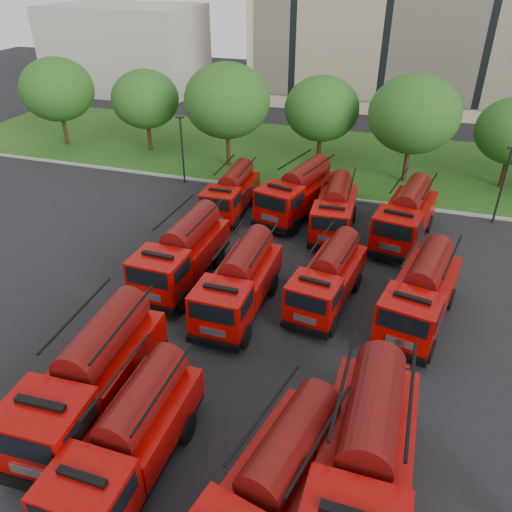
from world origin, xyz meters
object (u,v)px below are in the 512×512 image
(fire_truck_4, at_px, (183,253))
(firefighter_5, at_px, (387,378))
(fire_truck_0, at_px, (91,376))
(fire_truck_3, at_px, (364,461))
(fire_truck_1, at_px, (130,439))
(fire_truck_8, at_px, (232,193))
(fire_truck_6, at_px, (328,277))
(fire_truck_10, at_px, (335,209))
(firefighter_3, at_px, (377,437))
(fire_truck_2, at_px, (273,490))
(fire_truck_7, at_px, (421,293))
(fire_truck_11, at_px, (406,216))
(firefighter_4, at_px, (122,368))
(fire_truck_5, at_px, (240,282))
(fire_truck_9, at_px, (298,192))

(fire_truck_4, xyz_separation_m, firefighter_5, (11.03, -4.20, -1.66))
(fire_truck_0, height_order, fire_truck_3, fire_truck_3)
(fire_truck_1, relative_size, fire_truck_8, 1.06)
(fire_truck_6, xyz_separation_m, fire_truck_10, (-1.04, 7.68, 0.05))
(fire_truck_0, distance_m, firefighter_3, 10.61)
(fire_truck_2, xyz_separation_m, fire_truck_7, (3.74, 11.65, -0.03))
(fire_truck_10, xyz_separation_m, firefighter_5, (4.44, -12.17, -1.53))
(fire_truck_8, height_order, fire_truck_11, fire_truck_11)
(fire_truck_3, bearing_deg, fire_truck_7, 82.90)
(fire_truck_2, bearing_deg, firefighter_4, 163.04)
(fire_truck_3, bearing_deg, fire_truck_5, 130.38)
(firefighter_4, bearing_deg, fire_truck_0, 151.76)
(firefighter_3, distance_m, firefighter_5, 3.12)
(fire_truck_3, xyz_separation_m, fire_truck_10, (-4.05, 17.88, -0.31))
(fire_truck_3, relative_size, firefighter_3, 4.69)
(fire_truck_7, distance_m, firefighter_3, 7.68)
(firefighter_5, bearing_deg, fire_truck_4, -0.41)
(firefighter_3, bearing_deg, fire_truck_6, -84.69)
(fire_truck_9, bearing_deg, fire_truck_6, -52.87)
(fire_truck_8, bearing_deg, fire_truck_9, 11.65)
(firefighter_3, bearing_deg, fire_truck_5, -56.58)
(fire_truck_4, bearing_deg, fire_truck_6, 3.87)
(fire_truck_8, xyz_separation_m, fire_truck_11, (11.25, -0.38, 0.18))
(fire_truck_6, bearing_deg, firefighter_3, -58.51)
(fire_truck_0, relative_size, fire_truck_11, 1.04)
(fire_truck_1, bearing_deg, firefighter_4, 126.42)
(fire_truck_10, height_order, firefighter_4, fire_truck_10)
(fire_truck_7, xyz_separation_m, firefighter_3, (-1.02, -7.44, -1.61))
(fire_truck_4, bearing_deg, fire_truck_5, -21.53)
(fire_truck_7, relative_size, fire_truck_11, 0.98)
(fire_truck_0, bearing_deg, fire_truck_9, 77.85)
(firefighter_5, bearing_deg, firefighter_4, 35.11)
(fire_truck_7, relative_size, fire_truck_8, 1.14)
(fire_truck_8, xyz_separation_m, fire_truck_10, (7.01, -0.50, 0.06))
(firefighter_3, bearing_deg, firefighter_5, -109.53)
(fire_truck_5, distance_m, fire_truck_11, 12.03)
(fire_truck_7, height_order, firefighter_4, fire_truck_7)
(fire_truck_4, xyz_separation_m, firefighter_3, (10.96, -7.32, -1.66))
(fire_truck_0, relative_size, fire_truck_1, 1.14)
(fire_truck_0, bearing_deg, firefighter_5, 23.70)
(fire_truck_10, bearing_deg, firefighter_4, -116.24)
(fire_truck_2, relative_size, firefighter_5, 4.38)
(firefighter_3, bearing_deg, fire_truck_4, -52.02)
(firefighter_3, bearing_deg, fire_truck_3, 64.66)
(fire_truck_3, height_order, fire_truck_8, fire_truck_3)
(fire_truck_0, xyz_separation_m, fire_truck_9, (3.18, 18.76, -0.09))
(fire_truck_1, height_order, firefighter_3, fire_truck_1)
(fire_truck_5, xyz_separation_m, fire_truck_8, (-4.12, 10.06, -0.13))
(fire_truck_3, bearing_deg, fire_truck_6, 106.95)
(fire_truck_9, height_order, firefighter_4, fire_truck_9)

